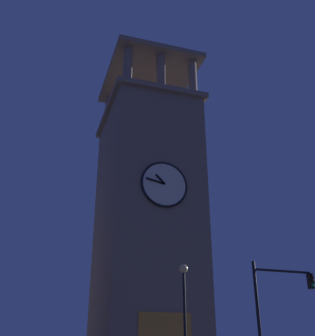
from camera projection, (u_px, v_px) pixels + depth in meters
name	position (u px, v px, depth m)	size (l,w,h in m)	color
clocktower	(146.00, 226.00, 30.60)	(7.01, 8.88, 25.99)	gray
traffic_signal_near	(276.00, 304.00, 20.30)	(3.39, 0.41, 5.95)	black
street_lamp	(184.00, 303.00, 20.52)	(0.44, 0.44, 5.91)	black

